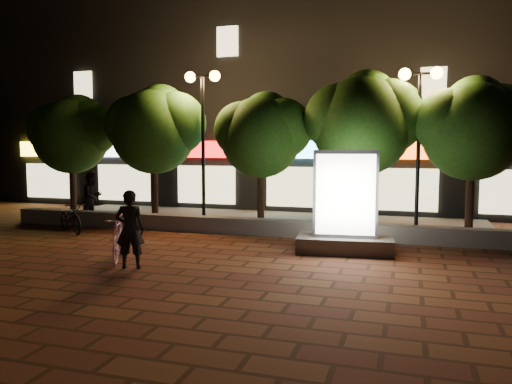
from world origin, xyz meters
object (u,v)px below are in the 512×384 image
at_px(pedestrian, 92,197).
at_px(street_lamp_left, 203,108).
at_px(street_lamp_right, 420,107).
at_px(scooter_parked, 71,218).
at_px(tree_far_left, 73,131).
at_px(tree_right, 364,120).
at_px(tree_far_right, 474,125).
at_px(ad_kiosk, 345,211).
at_px(scooter_pink, 119,238).
at_px(tree_left, 156,126).
at_px(rider, 130,229).
at_px(tree_mid, 263,132).

bearing_deg(pedestrian, street_lamp_left, -69.63).
height_order(street_lamp_right, scooter_parked, street_lamp_right).
xyz_separation_m(tree_far_left, tree_right, (10.80, 0.00, 0.27)).
height_order(tree_far_right, ad_kiosk, tree_far_right).
bearing_deg(street_lamp_left, tree_far_left, 177.24).
relative_size(scooter_pink, pedestrian, 1.05).
xyz_separation_m(tree_left, rider, (2.77, -6.32, -2.56)).
bearing_deg(rider, tree_left, -83.72).
relative_size(tree_far_left, tree_mid, 1.03).
distance_m(tree_far_left, scooter_parked, 4.48).
distance_m(tree_far_left, ad_kiosk, 11.34).
distance_m(street_lamp_left, street_lamp_right, 7.00).
distance_m(tree_far_right, ad_kiosk, 5.14).
xyz_separation_m(tree_right, ad_kiosk, (-0.14, -3.16, -2.50)).
xyz_separation_m(rider, pedestrian, (-4.83, 5.36, 0.06)).
xyz_separation_m(tree_far_left, ad_kiosk, (10.66, -3.16, -2.23)).
bearing_deg(street_lamp_left, scooter_parked, -143.10).
xyz_separation_m(scooter_pink, scooter_parked, (-3.58, 2.85, -0.07)).
height_order(street_lamp_left, ad_kiosk, street_lamp_left).
distance_m(tree_far_right, street_lamp_right, 1.66).
distance_m(tree_far_left, street_lamp_left, 5.50).
height_order(tree_far_left, pedestrian, tree_far_left).
bearing_deg(pedestrian, tree_mid, -70.52).
bearing_deg(rider, pedestrian, -65.40).
bearing_deg(ad_kiosk, street_lamp_left, 150.96).
bearing_deg(ad_kiosk, pedestrian, 166.60).
distance_m(street_lamp_left, pedestrian, 5.09).
height_order(scooter_parked, pedestrian, pedestrian).
bearing_deg(street_lamp_left, tree_mid, 7.31).
bearing_deg(scooter_pink, street_lamp_right, 13.22).
distance_m(tree_far_right, street_lamp_left, 8.58).
distance_m(tree_mid, street_lamp_right, 5.00).
distance_m(tree_left, pedestrian, 3.37).
relative_size(tree_mid, pedestrian, 2.59).
distance_m(tree_mid, tree_far_right, 6.50).
distance_m(tree_right, street_lamp_right, 1.70).
distance_m(tree_left, rider, 7.36).
height_order(tree_far_left, street_lamp_right, street_lamp_right).
distance_m(street_lamp_right, rider, 9.15).
bearing_deg(pedestrian, tree_far_right, -75.18).
relative_size(tree_far_left, scooter_parked, 2.54).
bearing_deg(street_lamp_left, ad_kiosk, -29.04).
height_order(tree_left, tree_far_right, tree_left).
distance_m(ad_kiosk, scooter_pink, 5.71).
bearing_deg(street_lamp_left, pedestrian, -170.06).
height_order(tree_left, street_lamp_left, street_lamp_left).
xyz_separation_m(street_lamp_left, scooter_parked, (-3.45, -2.59, -3.55)).
height_order(scooter_pink, pedestrian, pedestrian).
bearing_deg(ad_kiosk, street_lamp_right, 58.34).
distance_m(tree_mid, street_lamp_left, 2.22).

